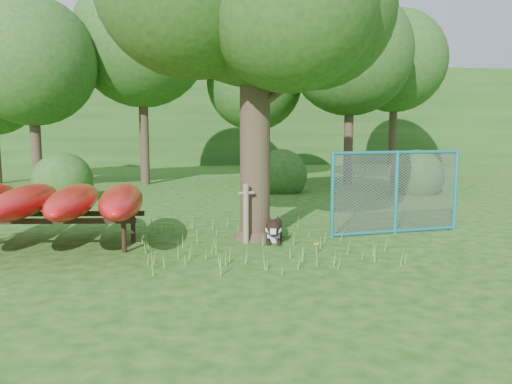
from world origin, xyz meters
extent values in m
plane|color=#1C4B0F|center=(0.00, 0.00, 0.00)|extent=(80.00, 80.00, 0.00)
cylinder|color=#382B1E|center=(0.23, 1.66, 2.34)|extent=(0.61, 0.61, 4.68)
cone|color=#382B1E|center=(0.23, 1.66, 0.23)|extent=(0.92, 0.92, 0.47)
sphere|color=#1F4914|center=(1.53, 2.25, 4.68)|extent=(3.37, 3.37, 3.37)
sphere|color=#1F4914|center=(0.72, 0.55, 4.31)|extent=(2.99, 2.99, 2.99)
cylinder|color=#382B1E|center=(0.80, 1.67, 2.99)|extent=(1.30, 0.63, 1.00)
cylinder|color=#382B1E|center=(-0.24, 1.84, 3.37)|extent=(1.04, 0.66, 0.96)
cylinder|color=#706254|center=(0.01, 1.24, 0.58)|extent=(0.13, 0.13, 1.15)
cylinder|color=#706254|center=(0.01, 1.24, 0.98)|extent=(0.32, 0.13, 0.06)
cylinder|color=black|center=(-2.23, 0.77, 0.28)|extent=(0.10, 0.10, 0.55)
cylinder|color=black|center=(-2.16, 1.54, 0.28)|extent=(0.10, 0.10, 0.55)
cube|color=black|center=(-3.66, 0.89, 0.57)|extent=(3.31, 0.36, 0.09)
cube|color=black|center=(-3.59, 1.66, 0.57)|extent=(3.31, 0.36, 0.09)
ellipsoid|color=red|center=(-4.07, 1.31, 0.88)|extent=(0.84, 3.33, 0.53)
ellipsoid|color=red|center=(-3.19, 1.23, 0.88)|extent=(0.96, 3.35, 0.53)
ellipsoid|color=red|center=(-2.31, 1.16, 0.88)|extent=(1.07, 3.37, 0.53)
cube|color=black|center=(0.62, 1.59, 0.13)|extent=(0.43, 0.83, 0.27)
cube|color=silver|center=(0.56, 1.26, 0.12)|extent=(0.27, 0.20, 0.25)
sphere|color=black|center=(0.52, 1.06, 0.34)|extent=(0.29, 0.29, 0.29)
cube|color=silver|center=(0.49, 0.93, 0.29)|extent=(0.14, 0.18, 0.10)
sphere|color=silver|center=(0.43, 1.05, 0.29)|extent=(0.13, 0.13, 0.13)
sphere|color=silver|center=(0.60, 1.02, 0.29)|extent=(0.13, 0.13, 0.13)
cone|color=black|center=(0.45, 1.12, 0.49)|extent=(0.14, 0.15, 0.14)
cone|color=black|center=(0.60, 1.09, 0.49)|extent=(0.10, 0.12, 0.14)
cylinder|color=black|center=(0.43, 1.11, 0.06)|extent=(0.14, 0.35, 0.08)
cylinder|color=black|center=(0.62, 1.07, 0.06)|extent=(0.14, 0.35, 0.08)
sphere|color=black|center=(0.75, 2.00, 0.25)|extent=(0.18, 0.18, 0.18)
torus|color=#184CB4|center=(0.54, 1.15, 0.27)|extent=(0.29, 0.13, 0.28)
cylinder|color=teal|center=(1.79, 1.52, 0.88)|extent=(0.09, 0.09, 1.75)
cylinder|color=teal|center=(3.23, 1.77, 0.88)|extent=(0.09, 0.09, 1.75)
cylinder|color=teal|center=(4.66, 2.01, 0.88)|extent=(0.09, 0.09, 1.75)
cylinder|color=teal|center=(3.23, 1.77, 1.71)|extent=(2.89, 0.56, 0.07)
cylinder|color=teal|center=(3.23, 1.77, 0.05)|extent=(2.89, 0.56, 0.07)
plane|color=slate|center=(3.23, 1.77, 0.88)|extent=(2.88, 0.49, 2.92)
cylinder|color=#529731|center=(1.16, 0.26, 0.09)|extent=(0.01, 0.01, 0.18)
sphere|color=yellow|center=(1.16, 0.26, 0.18)|extent=(0.03, 0.03, 0.03)
sphere|color=yellow|center=(1.20, 0.28, 0.18)|extent=(0.03, 0.03, 0.03)
sphere|color=yellow|center=(1.14, 0.29, 0.17)|extent=(0.03, 0.03, 0.03)
sphere|color=yellow|center=(1.18, 0.23, 0.18)|extent=(0.03, 0.03, 0.03)
sphere|color=yellow|center=(1.15, 0.24, 0.18)|extent=(0.03, 0.03, 0.03)
cylinder|color=#382B1E|center=(-6.50, 10.00, 2.10)|extent=(0.36, 0.36, 4.20)
sphere|color=#224F19|center=(-6.50, 10.00, 4.50)|extent=(4.40, 4.40, 4.40)
cylinder|color=#382B1E|center=(-3.00, 12.00, 2.62)|extent=(0.36, 0.36, 5.25)
sphere|color=#224F19|center=(-3.00, 12.00, 5.62)|extent=(5.20, 5.20, 5.20)
cylinder|color=#382B1E|center=(1.50, 13.00, 1.92)|extent=(0.36, 0.36, 3.85)
sphere|color=#224F19|center=(1.50, 13.00, 4.12)|extent=(4.00, 4.00, 4.00)
cylinder|color=#382B1E|center=(5.00, 11.00, 2.38)|extent=(0.36, 0.36, 4.76)
sphere|color=#224F19|center=(5.00, 11.00, 5.10)|extent=(4.80, 4.80, 4.80)
cylinder|color=#382B1E|center=(8.00, 14.00, 2.45)|extent=(0.36, 0.36, 4.90)
sphere|color=#224F19|center=(8.00, 14.00, 5.25)|extent=(4.60, 4.60, 4.60)
sphere|color=#224F19|center=(-5.00, 7.50, 0.00)|extent=(1.80, 1.80, 1.80)
sphere|color=#224F19|center=(6.50, 8.00, 0.00)|extent=(1.80, 1.80, 1.80)
sphere|color=#224F19|center=(2.00, 9.00, 0.00)|extent=(1.80, 1.80, 1.80)
cube|color=#224F19|center=(0.00, 28.00, 3.00)|extent=(80.00, 12.00, 6.00)
camera|label=1|loc=(-0.88, -8.18, 2.19)|focal=35.00mm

